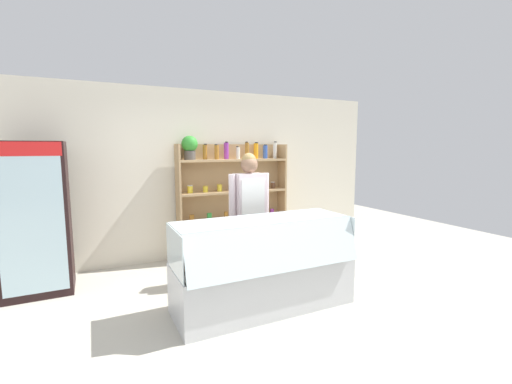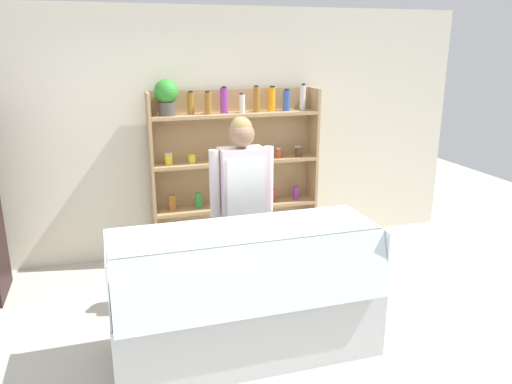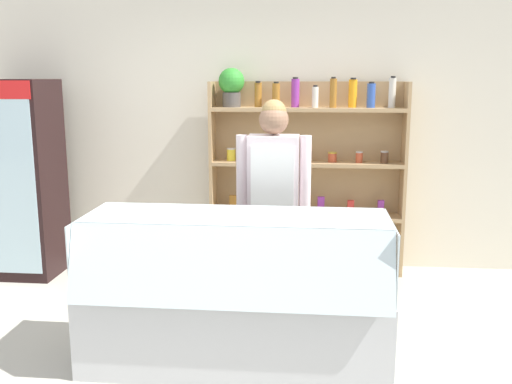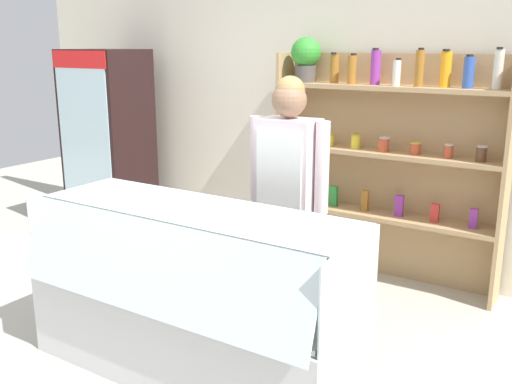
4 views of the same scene
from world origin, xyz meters
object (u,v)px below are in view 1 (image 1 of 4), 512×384
Objects in this scene: deli_display_case at (263,280)px; shop_clerk at (249,206)px; shelving_unit at (229,190)px; drinks_fridge at (35,219)px.

shop_clerk is (0.20, 0.78, 0.71)m from deli_display_case.
deli_display_case is at bearing -100.76° from shelving_unit.
deli_display_case is (-0.37, -1.97, -0.78)m from shelving_unit.
drinks_fridge is at bearing 145.70° from deli_display_case.
deli_display_case is at bearing -34.30° from drinks_fridge.
shelving_unit is at bearing 81.41° from shop_clerk.
shop_clerk reaches higher than deli_display_case.
shop_clerk is at bearing -98.59° from shelving_unit.
shelving_unit reaches higher than deli_display_case.
shop_clerk is at bearing 76.03° from deli_display_case.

